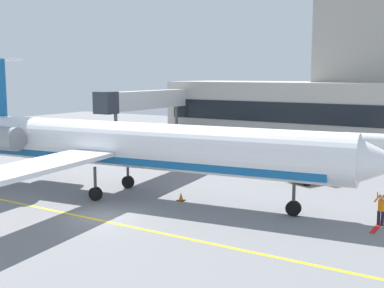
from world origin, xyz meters
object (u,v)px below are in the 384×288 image
pushback_tractor (258,150)px  belt_loader (312,169)px  regional_jet (123,145)px  marshaller (381,209)px  fuel_tank (375,144)px  baggage_tug (167,137)px

pushback_tractor → belt_loader: size_ratio=1.12×
regional_jet → marshaller: 16.94m
regional_jet → fuel_tank: bearing=66.5°
regional_jet → belt_loader: 15.06m
baggage_tug → pushback_tractor: bearing=-16.0°
baggage_tug → belt_loader: bearing=-26.7°
pushback_tractor → fuel_tank: fuel_tank is taller
regional_jet → marshaller: size_ratio=19.28×
belt_loader → fuel_tank: (1.63, 14.43, 0.36)m
fuel_tank → marshaller: (5.36, -23.42, -0.42)m
baggage_tug → fuel_tank: size_ratio=0.43×
regional_jet → pushback_tractor: size_ratio=9.02×
regional_jet → baggage_tug: 25.26m
pushback_tractor → belt_loader: 10.40m
pushback_tractor → marshaller: size_ratio=2.14×
belt_loader → marshaller: (6.99, -8.99, -0.06)m
fuel_tank → regional_jet: bearing=-113.5°
pushback_tractor → marshaller: (14.80, -15.86, -0.02)m
pushback_tractor → fuel_tank: size_ratio=0.49×
pushback_tractor → baggage_tug: bearing=164.0°
belt_loader → fuel_tank: size_ratio=0.44×
baggage_tug → fuel_tank: 23.41m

